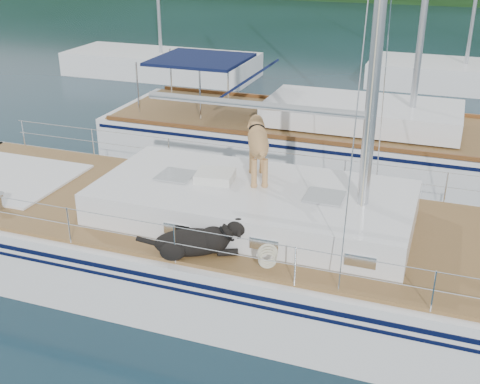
% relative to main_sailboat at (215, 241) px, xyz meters
% --- Properties ---
extents(ground, '(120.00, 120.00, 0.00)m').
position_rel_main_sailboat_xyz_m(ground, '(-0.10, 0.00, -0.68)').
color(ground, black).
rests_on(ground, ground).
extents(main_sailboat, '(12.00, 3.90, 14.01)m').
position_rel_main_sailboat_xyz_m(main_sailboat, '(0.00, 0.00, 0.00)').
color(main_sailboat, white).
rests_on(main_sailboat, ground).
extents(neighbor_sailboat, '(11.00, 3.50, 13.30)m').
position_rel_main_sailboat_xyz_m(neighbor_sailboat, '(0.42, 6.20, -0.05)').
color(neighbor_sailboat, white).
rests_on(neighbor_sailboat, ground).
extents(bg_boat_west, '(8.00, 3.00, 11.65)m').
position_rel_main_sailboat_xyz_m(bg_boat_west, '(-8.10, 14.00, -0.24)').
color(bg_boat_west, white).
rests_on(bg_boat_west, ground).
extents(bg_boat_center, '(7.20, 3.00, 11.65)m').
position_rel_main_sailboat_xyz_m(bg_boat_center, '(3.90, 16.00, -0.23)').
color(bg_boat_center, white).
rests_on(bg_boat_center, ground).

